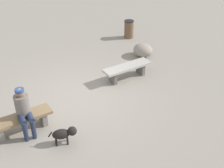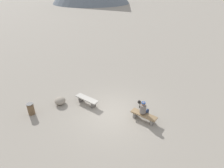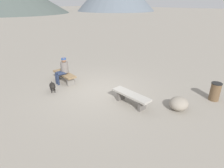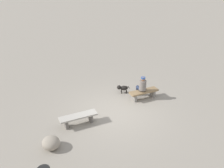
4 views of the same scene
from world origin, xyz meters
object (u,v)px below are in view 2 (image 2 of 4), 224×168
seated_person (144,109)px  dog (141,104)px  bench_right (144,116)px  trash_bin (31,109)px  boulder (60,101)px  bench_left (87,100)px

seated_person → dog: size_ratio=1.99×
bench_right → trash_bin: bearing=-148.7°
dog → boulder: boulder is taller
bench_left → seated_person: (3.72, 0.20, 0.38)m
bench_right → trash_bin: trash_bin is taller
bench_left → dog: 3.46m
seated_person → trash_bin: bearing=-142.7°
bench_left → boulder: size_ratio=2.30×
dog → boulder: (-4.82, -1.96, -0.05)m
trash_bin → boulder: 1.81m
bench_right → dog: bearing=125.8°
bench_right → boulder: 5.42m
bench_left → dog: (3.25, 1.19, -0.05)m
bench_left → seated_person: seated_person is taller
bench_right → boulder: boulder is taller
bench_right → dog: same height
bench_left → seated_person: bearing=12.7°
boulder → bench_right: bearing=9.3°
bench_left → dog: bench_left is taller
seated_person → dog: seated_person is taller
bench_right → seated_person: (-0.07, 0.10, 0.39)m
bench_left → bench_right: bearing=11.2°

